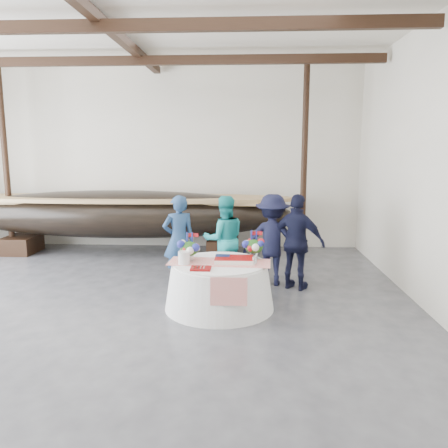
{
  "coord_description": "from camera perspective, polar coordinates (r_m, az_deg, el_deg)",
  "views": [
    {
      "loc": [
        2.19,
        -5.1,
        2.5
      ],
      "look_at": [
        1.78,
        2.93,
        1.11
      ],
      "focal_mm": 35.0,
      "sensor_mm": 36.0,
      "label": 1
    }
  ],
  "objects": [
    {
      "name": "floor",
      "position": [
        6.09,
        -19.11,
        -15.02
      ],
      "size": [
        10.0,
        12.0,
        0.01
      ],
      "primitive_type": "cube",
      "color": "#3D3D42",
      "rests_on": "ground"
    },
    {
      "name": "wall_back",
      "position": [
        11.32,
        -8.29,
        8.43
      ],
      "size": [
        10.0,
        0.02,
        4.5
      ],
      "primitive_type": "cube",
      "color": "silver",
      "rests_on": "ground"
    },
    {
      "name": "pavilion_structure",
      "position": [
        6.52,
        -18.23,
        22.64
      ],
      "size": [
        9.8,
        11.76,
        4.5
      ],
      "color": "black",
      "rests_on": "ground"
    },
    {
      "name": "longboat_display",
      "position": [
        10.66,
        -13.46,
        1.33
      ],
      "size": [
        8.19,
        1.64,
        1.54
      ],
      "color": "black",
      "rests_on": "ground"
    },
    {
      "name": "banquet_table",
      "position": [
        6.98,
        -0.6,
        -7.99
      ],
      "size": [
        1.73,
        1.73,
        0.74
      ],
      "color": "white",
      "rests_on": "ground"
    },
    {
      "name": "tabletop_items",
      "position": [
        6.95,
        -0.59,
        -3.6
      ],
      "size": [
        1.62,
        0.97,
        0.4
      ],
      "color": "red",
      "rests_on": "banquet_table"
    },
    {
      "name": "guest_woman_blue",
      "position": [
        8.19,
        -5.93,
        -2.01
      ],
      "size": [
        0.71,
        0.6,
        1.66
      ],
      "primitive_type": "imported",
      "rotation": [
        0.0,
        0.0,
        3.54
      ],
      "color": "navy",
      "rests_on": "ground"
    },
    {
      "name": "guest_woman_teal",
      "position": [
        8.22,
        0.02,
        -1.99
      ],
      "size": [
        0.92,
        0.79,
        1.65
      ],
      "primitive_type": "imported",
      "rotation": [
        0.0,
        0.0,
        3.37
      ],
      "color": "teal",
      "rests_on": "ground"
    },
    {
      "name": "guest_man_left",
      "position": [
        8.1,
        6.31,
        -2.07
      ],
      "size": [
        1.17,
        0.78,
        1.69
      ],
      "primitive_type": "imported",
      "rotation": [
        0.0,
        0.0,
        3.0
      ],
      "color": "black",
      "rests_on": "ground"
    },
    {
      "name": "guest_man_right",
      "position": [
        7.88,
        9.54,
        -2.36
      ],
      "size": [
        1.09,
        0.84,
        1.72
      ],
      "primitive_type": "imported",
      "rotation": [
        0.0,
        0.0,
        2.66
      ],
      "color": "black",
      "rests_on": "ground"
    }
  ]
}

